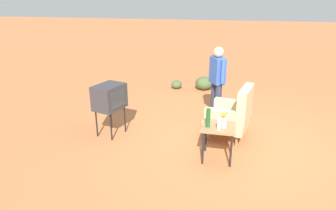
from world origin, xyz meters
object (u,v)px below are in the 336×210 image
flower_vase (224,119)px  tv_on_stand (109,97)px  side_table (218,131)px  person_standing (217,80)px  bottle_wine_green (208,118)px  bottle_short_clear (219,124)px  armchair (232,115)px

flower_vase → tv_on_stand: bearing=-103.6°
tv_on_stand → flower_vase: tv_on_stand is taller
side_table → person_standing: bearing=-174.2°
bottle_wine_green → flower_vase: bearing=97.7°
side_table → bottle_short_clear: (0.15, 0.01, 0.19)m
tv_on_stand → person_standing: (-1.21, 1.97, 0.16)m
person_standing → flower_vase: person_standing is taller
side_table → flower_vase: bearing=68.2°
side_table → bottle_short_clear: bearing=3.5°
armchair → tv_on_stand: bearing=-81.7°
armchair → bottle_short_clear: bearing=-11.1°
armchair → side_table: (0.85, -0.21, 0.02)m
armchair → person_standing: person_standing is taller
person_standing → armchair: bearing=23.7°
tv_on_stand → flower_vase: size_ratio=3.89×
bottle_short_clear → bottle_wine_green: bearing=-115.0°
side_table → bottle_short_clear: size_ratio=3.03×
side_table → tv_on_stand: size_ratio=0.59×
tv_on_stand → person_standing: person_standing is taller
armchair → tv_on_stand: size_ratio=1.03×
person_standing → side_table: bearing=5.8°
tv_on_stand → bottle_wine_green: 2.05m
person_standing → flower_vase: 1.77m
person_standing → bottle_short_clear: person_standing is taller
tv_on_stand → flower_vase: bearing=76.4°
flower_vase → person_standing: bearing=-171.7°
person_standing → bottle_wine_green: size_ratio=5.12×
side_table → flower_vase: 0.25m
armchair → person_standing: bearing=-156.3°
armchair → tv_on_stand: armchair is taller
armchair → bottle_wine_green: 1.03m
bottle_wine_green → flower_vase: 0.26m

